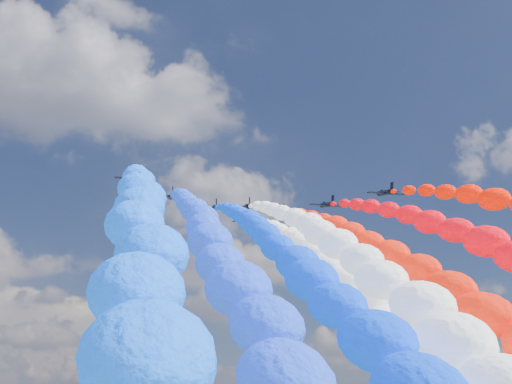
{
  "coord_description": "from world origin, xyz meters",
  "views": [
    {
      "loc": [
        -29.08,
        -139.61,
        51.0
      ],
      "look_at": [
        0.0,
        4.0,
        104.42
      ],
      "focal_mm": 47.45,
      "sensor_mm": 36.0,
      "label": 1
    }
  ],
  "objects": [
    {
      "name": "trail_3",
      "position": [
        -1.09,
        -45.5,
        77.65
      ],
      "size": [
        5.86,
        105.99,
        52.8
      ],
      "primitive_type": null,
      "color": "silver"
    },
    {
      "name": "jet_7",
      "position": [
        27.25,
        -6.75,
        102.42
      ],
      "size": [
        8.28,
        11.29,
        5.38
      ],
      "primitive_type": null,
      "rotation": [
        0.28,
        0.0,
        -0.01
      ],
      "color": "black"
    },
    {
      "name": "trail_2",
      "position": [
        -8.53,
        -43.07,
        77.65
      ],
      "size": [
        5.86,
        105.99,
        52.8
      ],
      "primitive_type": null,
      "color": "#0635E5"
    },
    {
      "name": "trail_1",
      "position": [
        -19.31,
        -49.22,
        77.65
      ],
      "size": [
        5.86,
        105.99,
        52.8
      ],
      "primitive_type": null,
      "color": "blue"
    },
    {
      "name": "trail_4",
      "position": [
        1.24,
        -34.49,
        77.65
      ],
      "size": [
        5.86,
        105.99,
        52.8
      ],
      "primitive_type": null,
      "color": "silver"
    },
    {
      "name": "jet_0",
      "position": [
        -27.81,
        -4.98,
        102.42
      ],
      "size": [
        8.94,
        11.76,
        5.38
      ],
      "primitive_type": null,
      "rotation": [
        0.28,
        0.0,
        -0.07
      ],
      "color": "black"
    },
    {
      "name": "jet_2",
      "position": [
        -8.53,
        11.47,
        102.42
      ],
      "size": [
        8.64,
        11.56,
        5.38
      ],
      "primitive_type": null,
      "rotation": [
        0.28,
        0.0,
        -0.04
      ],
      "color": "black"
    },
    {
      "name": "jet_4",
      "position": [
        1.24,
        20.06,
        102.42
      ],
      "size": [
        8.83,
        11.69,
        5.38
      ],
      "primitive_type": null,
      "rotation": [
        0.28,
        0.0,
        -0.06
      ],
      "color": "black"
    },
    {
      "name": "jet_5",
      "position": [
        7.35,
        12.09,
        102.42
      ],
      "size": [
        8.51,
        11.46,
        5.38
      ],
      "primitive_type": null,
      "rotation": [
        0.28,
        0.0,
        0.03
      ],
      "color": "black"
    },
    {
      "name": "jet_6",
      "position": [
        16.98,
        3.78,
        102.42
      ],
      "size": [
        8.63,
        11.55,
        5.38
      ],
      "primitive_type": null,
      "rotation": [
        0.28,
        0.0,
        0.04
      ],
      "color": "black"
    },
    {
      "name": "trail_0",
      "position": [
        -27.81,
        -59.53,
        77.65
      ],
      "size": [
        5.86,
        105.99,
        52.8
      ],
      "primitive_type": null,
      "color": "#0E52FB"
    },
    {
      "name": "jet_3",
      "position": [
        -1.09,
        9.04,
        102.42
      ],
      "size": [
        8.85,
        11.7,
        5.38
      ],
      "primitive_type": null,
      "rotation": [
        0.28,
        0.0,
        -0.06
      ],
      "color": "black"
    },
    {
      "name": "trail_6",
      "position": [
        16.98,
        -50.77,
        77.65
      ],
      "size": [
        5.86,
        105.99,
        52.8
      ],
      "primitive_type": null,
      "color": "red"
    },
    {
      "name": "trail_5",
      "position": [
        7.35,
        -42.46,
        77.65
      ],
      "size": [
        5.86,
        105.99,
        52.8
      ],
      "primitive_type": null,
      "color": "red"
    },
    {
      "name": "jet_1",
      "position": [
        -19.31,
        5.32,
        102.42
      ],
      "size": [
        8.3,
        11.31,
        5.38
      ],
      "primitive_type": null,
      "rotation": [
        0.28,
        0.0,
        -0.01
      ],
      "color": "black"
    }
  ]
}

